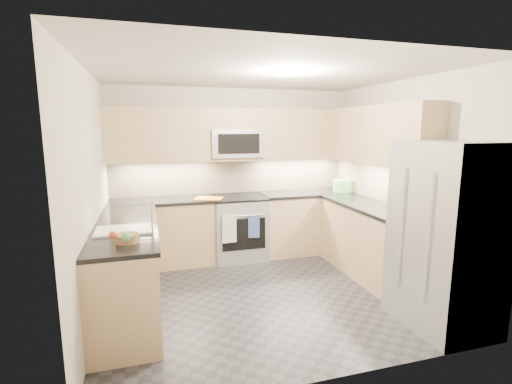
% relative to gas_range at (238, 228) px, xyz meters
% --- Properties ---
extents(floor, '(3.60, 3.20, 0.00)m').
position_rel_gas_range_xyz_m(floor, '(0.00, -1.28, -0.46)').
color(floor, black).
rests_on(floor, ground).
extents(ceiling, '(3.60, 3.20, 0.02)m').
position_rel_gas_range_xyz_m(ceiling, '(0.00, -1.28, 2.04)').
color(ceiling, beige).
rests_on(ceiling, wall_back).
extents(wall_back, '(3.60, 0.02, 2.50)m').
position_rel_gas_range_xyz_m(wall_back, '(0.00, 0.32, 0.79)').
color(wall_back, '#BBB2A3').
rests_on(wall_back, floor).
extents(wall_front, '(3.60, 0.02, 2.50)m').
position_rel_gas_range_xyz_m(wall_front, '(0.00, -2.88, 0.79)').
color(wall_front, '#BBB2A3').
rests_on(wall_front, floor).
extents(wall_left, '(0.02, 3.20, 2.50)m').
position_rel_gas_range_xyz_m(wall_left, '(-1.80, -1.28, 0.79)').
color(wall_left, '#BBB2A3').
rests_on(wall_left, floor).
extents(wall_right, '(0.02, 3.20, 2.50)m').
position_rel_gas_range_xyz_m(wall_right, '(1.80, -1.28, 0.79)').
color(wall_right, '#BBB2A3').
rests_on(wall_right, floor).
extents(base_cab_back_left, '(1.42, 0.60, 0.90)m').
position_rel_gas_range_xyz_m(base_cab_back_left, '(-1.09, 0.02, -0.01)').
color(base_cab_back_left, tan).
rests_on(base_cab_back_left, floor).
extents(base_cab_back_right, '(1.42, 0.60, 0.90)m').
position_rel_gas_range_xyz_m(base_cab_back_right, '(1.09, 0.02, -0.01)').
color(base_cab_back_right, tan).
rests_on(base_cab_back_right, floor).
extents(base_cab_right, '(0.60, 1.70, 0.90)m').
position_rel_gas_range_xyz_m(base_cab_right, '(1.50, -1.12, -0.01)').
color(base_cab_right, tan).
rests_on(base_cab_right, floor).
extents(base_cab_peninsula, '(0.60, 2.00, 0.90)m').
position_rel_gas_range_xyz_m(base_cab_peninsula, '(-1.50, -1.28, -0.01)').
color(base_cab_peninsula, tan).
rests_on(base_cab_peninsula, floor).
extents(countertop_back_left, '(1.42, 0.63, 0.04)m').
position_rel_gas_range_xyz_m(countertop_back_left, '(-1.09, 0.02, 0.47)').
color(countertop_back_left, black).
rests_on(countertop_back_left, base_cab_back_left).
extents(countertop_back_right, '(1.42, 0.63, 0.04)m').
position_rel_gas_range_xyz_m(countertop_back_right, '(1.09, 0.02, 0.47)').
color(countertop_back_right, black).
rests_on(countertop_back_right, base_cab_back_right).
extents(countertop_right, '(0.63, 1.70, 0.04)m').
position_rel_gas_range_xyz_m(countertop_right, '(1.50, -1.12, 0.47)').
color(countertop_right, black).
rests_on(countertop_right, base_cab_right).
extents(countertop_peninsula, '(0.63, 2.00, 0.04)m').
position_rel_gas_range_xyz_m(countertop_peninsula, '(-1.50, -1.28, 0.47)').
color(countertop_peninsula, black).
rests_on(countertop_peninsula, base_cab_peninsula).
extents(upper_cab_back, '(3.60, 0.35, 0.75)m').
position_rel_gas_range_xyz_m(upper_cab_back, '(0.00, 0.15, 1.37)').
color(upper_cab_back, tan).
rests_on(upper_cab_back, wall_back).
extents(upper_cab_right, '(0.35, 1.95, 0.75)m').
position_rel_gas_range_xyz_m(upper_cab_right, '(1.62, -1.00, 1.37)').
color(upper_cab_right, tan).
rests_on(upper_cab_right, wall_right).
extents(backsplash_back, '(3.60, 0.01, 0.51)m').
position_rel_gas_range_xyz_m(backsplash_back, '(0.00, 0.32, 0.74)').
color(backsplash_back, tan).
rests_on(backsplash_back, wall_back).
extents(backsplash_right, '(0.01, 2.30, 0.51)m').
position_rel_gas_range_xyz_m(backsplash_right, '(1.80, -0.82, 0.74)').
color(backsplash_right, tan).
rests_on(backsplash_right, wall_right).
extents(gas_range, '(0.76, 0.65, 0.91)m').
position_rel_gas_range_xyz_m(gas_range, '(0.00, 0.00, 0.00)').
color(gas_range, '#ADAEB5').
rests_on(gas_range, floor).
extents(range_cooktop, '(0.76, 0.65, 0.03)m').
position_rel_gas_range_xyz_m(range_cooktop, '(0.00, 0.00, 0.46)').
color(range_cooktop, black).
rests_on(range_cooktop, gas_range).
extents(oven_door_glass, '(0.62, 0.02, 0.45)m').
position_rel_gas_range_xyz_m(oven_door_glass, '(0.00, -0.33, -0.01)').
color(oven_door_glass, black).
rests_on(oven_door_glass, gas_range).
extents(oven_handle, '(0.60, 0.02, 0.02)m').
position_rel_gas_range_xyz_m(oven_handle, '(0.00, -0.35, 0.26)').
color(oven_handle, '#B2B5BA').
rests_on(oven_handle, gas_range).
extents(microwave, '(0.76, 0.40, 0.40)m').
position_rel_gas_range_xyz_m(microwave, '(0.00, 0.12, 1.24)').
color(microwave, '#9C9DA4').
rests_on(microwave, upper_cab_back).
extents(microwave_door, '(0.60, 0.01, 0.28)m').
position_rel_gas_range_xyz_m(microwave_door, '(0.00, -0.08, 1.24)').
color(microwave_door, black).
rests_on(microwave_door, microwave).
extents(refrigerator, '(0.70, 0.90, 1.80)m').
position_rel_gas_range_xyz_m(refrigerator, '(1.45, -2.43, 0.45)').
color(refrigerator, '#A5A7AD').
rests_on(refrigerator, floor).
extents(fridge_handle_left, '(0.02, 0.02, 1.20)m').
position_rel_gas_range_xyz_m(fridge_handle_left, '(1.08, -2.61, 0.49)').
color(fridge_handle_left, '#B2B5BA').
rests_on(fridge_handle_left, refrigerator).
extents(fridge_handle_right, '(0.02, 0.02, 1.20)m').
position_rel_gas_range_xyz_m(fridge_handle_right, '(1.08, -2.25, 0.49)').
color(fridge_handle_right, '#B2B5BA').
rests_on(fridge_handle_right, refrigerator).
extents(sink_basin, '(0.52, 0.38, 0.16)m').
position_rel_gas_range_xyz_m(sink_basin, '(-1.50, -1.53, 0.42)').
color(sink_basin, white).
rests_on(sink_basin, base_cab_peninsula).
extents(faucet, '(0.03, 0.03, 0.28)m').
position_rel_gas_range_xyz_m(faucet, '(-1.24, -1.53, 0.62)').
color(faucet, silver).
rests_on(faucet, countertop_peninsula).
extents(utensil_bowl, '(0.41, 0.41, 0.18)m').
position_rel_gas_range_xyz_m(utensil_bowl, '(1.68, -0.06, 0.57)').
color(utensil_bowl, '#60B54D').
rests_on(utensil_bowl, countertop_back_right).
extents(cutting_board, '(0.45, 0.39, 0.01)m').
position_rel_gas_range_xyz_m(cutting_board, '(-0.45, -0.10, 0.49)').
color(cutting_board, orange).
rests_on(cutting_board, countertop_back_left).
extents(fruit_basket, '(0.24, 0.24, 0.07)m').
position_rel_gas_range_xyz_m(fruit_basket, '(-1.45, -1.91, 0.52)').
color(fruit_basket, '#8C6241').
rests_on(fruit_basket, countertop_peninsula).
extents(fruit_apple, '(0.07, 0.07, 0.07)m').
position_rel_gas_range_xyz_m(fruit_apple, '(-1.55, -2.06, 0.60)').
color(fruit_apple, '#BD3F15').
rests_on(fruit_apple, fruit_basket).
extents(fruit_pear, '(0.08, 0.08, 0.08)m').
position_rel_gas_range_xyz_m(fruit_pear, '(-1.44, -2.15, 0.60)').
color(fruit_pear, '#46A451').
rests_on(fruit_pear, fruit_basket).
extents(dish_towel_check, '(0.20, 0.03, 0.38)m').
position_rel_gas_range_xyz_m(dish_towel_check, '(-0.22, -0.37, 0.10)').
color(dish_towel_check, white).
rests_on(dish_towel_check, oven_handle).
extents(dish_towel_blue, '(0.16, 0.05, 0.30)m').
position_rel_gas_range_xyz_m(dish_towel_blue, '(0.13, -0.37, 0.10)').
color(dish_towel_blue, '#344D91').
rests_on(dish_towel_blue, oven_handle).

